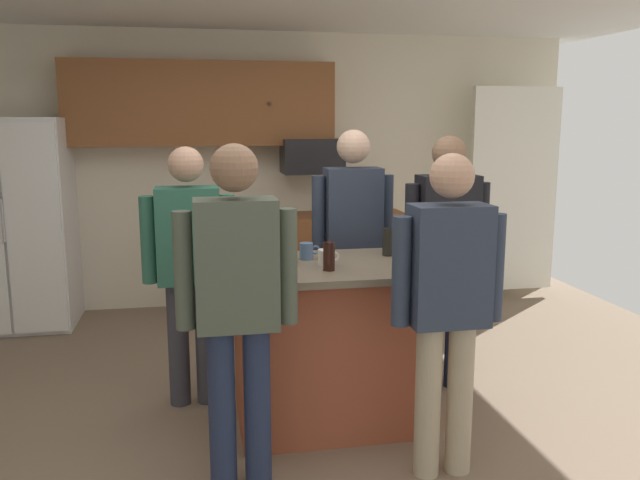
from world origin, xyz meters
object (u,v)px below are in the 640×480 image
at_px(glass_dark_ale, 329,256).
at_px(mug_ceramic_white, 325,257).
at_px(person_guest_left, 353,236).
at_px(person_guest_right, 237,296).
at_px(glass_short_whisky, 267,260).
at_px(microwave_over_range, 312,156).
at_px(kitchen_island, 330,343).
at_px(person_guest_by_door, 448,296).
at_px(glass_pilsner, 389,242).
at_px(person_elder_center, 446,246).
at_px(mug_blue_stoneware, 307,251).
at_px(tumbler_amber, 291,252).
at_px(refrigerator, 16,224).
at_px(person_host_foreground, 189,260).

relative_size(glass_dark_ale, mug_ceramic_white, 1.29).
xyz_separation_m(person_guest_left, person_guest_right, (-0.88, -1.33, -0.03)).
relative_size(person_guest_right, glass_short_whisky, 12.64).
relative_size(microwave_over_range, kitchen_island, 0.46).
bearing_deg(person_guest_left, person_guest_by_door, 28.95).
bearing_deg(microwave_over_range, glass_pilsner, -88.37).
relative_size(person_elder_center, person_guest_by_door, 1.04).
height_order(person_guest_right, mug_blue_stoneware, person_guest_right).
distance_m(person_elder_center, glass_short_whisky, 1.32).
xyz_separation_m(tumbler_amber, glass_dark_ale, (0.19, -0.18, 0.01)).
bearing_deg(glass_short_whisky, mug_ceramic_white, 16.66).
xyz_separation_m(microwave_over_range, glass_short_whisky, (-0.71, -2.58, -0.42)).
height_order(person_elder_center, person_guest_by_door, person_elder_center).
xyz_separation_m(microwave_over_range, person_guest_by_door, (0.11, -3.12, -0.52)).
bearing_deg(glass_pilsner, person_guest_by_door, -86.80).
bearing_deg(refrigerator, kitchen_island, -45.78).
distance_m(kitchen_island, person_elder_center, 1.04).
bearing_deg(mug_blue_stoneware, person_guest_left, 53.58).
height_order(person_guest_left, glass_dark_ale, person_guest_left).
bearing_deg(glass_dark_ale, refrigerator, 131.87).
relative_size(person_guest_right, glass_dark_ale, 10.60).
bearing_deg(person_guest_right, person_elder_center, -12.78).
relative_size(kitchen_island, person_guest_left, 0.71).
relative_size(person_elder_center, mug_blue_stoneware, 13.71).
bearing_deg(person_guest_left, glass_short_whisky, -15.45).
relative_size(refrigerator, person_guest_left, 1.05).
relative_size(person_guest_by_door, mug_ceramic_white, 13.30).
distance_m(person_elder_center, glass_pilsner, 0.49).
height_order(kitchen_island, glass_dark_ale, glass_dark_ale).
height_order(person_guest_left, person_elder_center, person_guest_left).
bearing_deg(tumbler_amber, person_host_foreground, 145.30).
bearing_deg(kitchen_island, glass_dark_ale, -103.35).
xyz_separation_m(tumbler_amber, mug_ceramic_white, (0.19, -0.06, -0.03)).
bearing_deg(person_guest_right, kitchen_island, -0.00).
bearing_deg(person_guest_by_door, person_host_foreground, 15.04).
height_order(mug_blue_stoneware, glass_pilsner, glass_pilsner).
relative_size(microwave_over_range, person_elder_center, 0.33).
height_order(glass_dark_ale, glass_short_whisky, glass_dark_ale).
bearing_deg(person_guest_left, mug_ceramic_white, -1.17).
bearing_deg(microwave_over_range, person_guest_right, -106.49).
distance_m(person_host_foreground, person_elder_center, 1.64).
xyz_separation_m(microwave_over_range, tumbler_amber, (-0.56, -2.42, -0.41)).
bearing_deg(glass_pilsner, mug_blue_stoneware, -178.12).
height_order(tumbler_amber, glass_short_whisky, tumbler_amber).
distance_m(person_host_foreground, glass_short_whisky, 0.70).
distance_m(refrigerator, glass_short_whisky, 3.11).
distance_m(microwave_over_range, mug_blue_stoneware, 2.37).
height_order(kitchen_island, person_elder_center, person_elder_center).
xyz_separation_m(person_elder_center, person_guest_by_door, (-0.40, -1.03, -0.04)).
bearing_deg(mug_ceramic_white, person_elder_center, 23.81).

